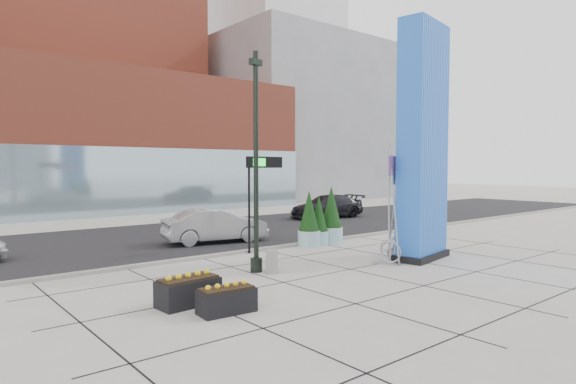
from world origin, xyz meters
TOP-DOWN VIEW (x-y plane):
  - ground at (0.00, 0.00)m, footprint 160.00×160.00m
  - street_asphalt at (0.00, 10.00)m, footprint 80.00×12.00m
  - curb_edge at (0.00, 4.00)m, footprint 80.00×0.30m
  - tower_podium at (1.00, 27.00)m, footprint 34.00×10.00m
  - tower_glass_front at (1.00, 22.20)m, footprint 34.00×0.60m
  - building_grey_parking at (26.00, 32.00)m, footprint 20.00×18.00m
  - building_pale_office at (36.00, 48.00)m, footprint 16.00×16.00m
  - blue_pylon at (4.59, -1.40)m, footprint 2.89×1.70m
  - lamp_post at (-1.74, 0.78)m, footprint 0.49×0.41m
  - public_art_sculpture at (3.52, -0.95)m, footprint 2.20×1.58m
  - concrete_bollard at (-1.50, 0.24)m, footprint 0.41×0.41m
  - overhead_street_sign at (0.75, 3.80)m, footprint 1.89×0.31m
  - round_planter_east at (4.60, 3.60)m, footprint 1.07×1.07m
  - round_planter_mid at (3.20, 3.60)m, footprint 1.01×1.01m
  - round_planter_west at (3.80, 3.60)m, footprint 0.91×0.91m
  - box_planter_north at (-5.42, -1.33)m, footprint 1.62×0.89m
  - box_planter_south at (-5.00, -2.51)m, footprint 1.43×0.80m
  - car_silver_mid at (0.43, 7.10)m, footprint 5.08×2.67m
  - car_dark_east at (12.11, 11.63)m, footprint 5.70×2.78m

SIDE VIEW (x-z plane):
  - ground at x=0.00m, z-range 0.00..0.00m
  - street_asphalt at x=0.00m, z-range 0.00..0.02m
  - curb_edge at x=0.00m, z-range 0.00..0.12m
  - box_planter_south at x=-5.00m, z-range -0.03..0.72m
  - concrete_bollard at x=-1.50m, z-range 0.00..0.79m
  - box_planter_north at x=-5.42m, z-range -0.04..0.83m
  - car_silver_mid at x=0.43m, z-range 0.00..1.59m
  - car_dark_east at x=12.11m, z-range 0.00..1.60m
  - round_planter_west at x=3.80m, z-range -0.06..2.20m
  - public_art_sculpture at x=3.52m, z-range -1.07..3.44m
  - round_planter_mid at x=3.20m, z-range -0.07..2.45m
  - round_planter_east at x=4.60m, z-range -0.07..2.61m
  - tower_glass_front at x=1.00m, z-range 0.00..5.00m
  - lamp_post at x=-1.74m, z-range -0.67..6.75m
  - overhead_street_sign at x=0.75m, z-range 1.43..5.43m
  - blue_pylon at x=4.59m, z-range -0.15..8.89m
  - tower_podium at x=1.00m, z-range 0.00..11.00m
  - building_grey_parking at x=26.00m, z-range 0.00..18.00m
  - building_pale_office at x=36.00m, z-range 0.00..55.00m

